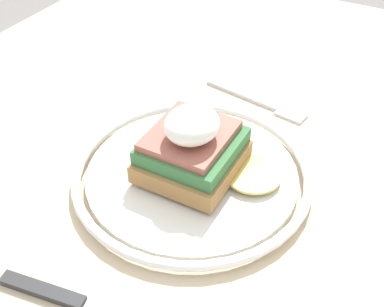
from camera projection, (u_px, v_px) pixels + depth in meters
name	position (u px, v px, depth m)	size (l,w,h in m)	color
dining_table	(170.00, 224.00, 0.61)	(1.03, 0.77, 0.73)	#C6B28E
plate	(192.00, 173.00, 0.50)	(0.25, 0.25, 0.02)	silver
sandwich	(193.00, 147.00, 0.48)	(0.10, 0.13, 0.07)	#9E703D
fork	(260.00, 102.00, 0.61)	(0.04, 0.14, 0.00)	silver
knife	(75.00, 302.00, 0.39)	(0.04, 0.17, 0.01)	#2D2D2D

